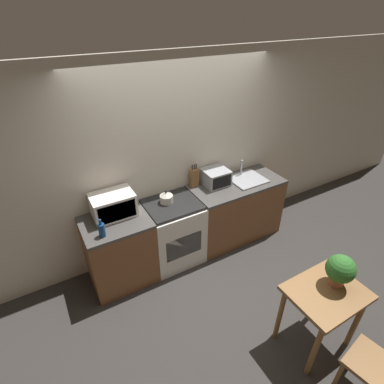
% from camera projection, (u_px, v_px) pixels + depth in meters
% --- Properties ---
extents(ground_plane, '(16.00, 16.00, 0.00)m').
position_uv_depth(ground_plane, '(215.00, 278.00, 3.85)').
color(ground_plane, '#33302D').
extents(wall_back, '(10.00, 0.06, 2.60)m').
position_uv_depth(wall_back, '(178.00, 159.00, 3.87)').
color(wall_back, beige).
rests_on(wall_back, ground_plane).
extents(counter_left_run, '(0.77, 0.62, 0.90)m').
position_uv_depth(counter_left_run, '(120.00, 251.00, 3.65)').
color(counter_left_run, brown).
rests_on(counter_left_run, ground_plane).
extents(counter_right_run, '(1.33, 0.62, 0.90)m').
position_uv_depth(counter_right_run, '(235.00, 209.00, 4.37)').
color(counter_right_run, brown).
rests_on(counter_right_run, ground_plane).
extents(stove_range, '(0.69, 0.62, 0.90)m').
position_uv_depth(stove_range, '(173.00, 232.00, 3.95)').
color(stove_range, silver).
rests_on(stove_range, ground_plane).
extents(kettle, '(0.16, 0.16, 0.17)m').
position_uv_depth(kettle, '(166.00, 197.00, 3.69)').
color(kettle, beige).
rests_on(kettle, stove_range).
extents(microwave, '(0.48, 0.33, 0.28)m').
position_uv_depth(microwave, '(113.00, 205.00, 3.43)').
color(microwave, silver).
rests_on(microwave, counter_left_run).
extents(bottle, '(0.07, 0.07, 0.22)m').
position_uv_depth(bottle, '(102.00, 230.00, 3.15)').
color(bottle, navy).
rests_on(bottle, counter_left_run).
extents(knife_block, '(0.12, 0.07, 0.32)m').
position_uv_depth(knife_block, '(194.00, 178.00, 4.00)').
color(knife_block, brown).
rests_on(knife_block, counter_right_run).
extents(toaster_oven, '(0.34, 0.32, 0.22)m').
position_uv_depth(toaster_oven, '(216.00, 177.00, 4.05)').
color(toaster_oven, '#999BA0').
rests_on(toaster_oven, counter_right_run).
extents(sink_basin, '(0.47, 0.43, 0.24)m').
position_uv_depth(sink_basin, '(247.00, 179.00, 4.20)').
color(sink_basin, '#999BA0').
rests_on(sink_basin, counter_right_run).
extents(dining_table, '(0.71, 0.55, 0.76)m').
position_uv_depth(dining_table, '(324.00, 301.00, 2.83)').
color(dining_table, brown).
rests_on(dining_table, ground_plane).
extents(potted_plant, '(0.27, 0.27, 0.33)m').
position_uv_depth(potted_plant, '(340.00, 270.00, 2.72)').
color(potted_plant, '#9E5B3D').
rests_on(potted_plant, dining_table).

